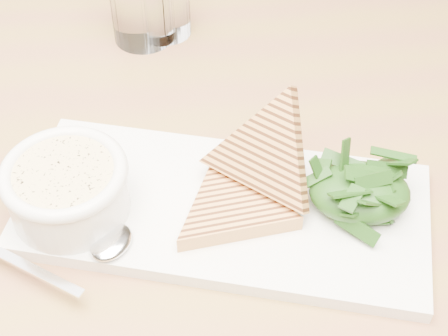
{
  "coord_description": "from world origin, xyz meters",
  "views": [
    {
      "loc": [
        0.2,
        -0.51,
        1.31
      ],
      "look_at": [
        0.19,
        -0.03,
        0.8
      ],
      "focal_mm": 55.0,
      "sensor_mm": 36.0,
      "label": 1
    }
  ],
  "objects_px": {
    "soup_bowl": "(68,193)",
    "glass_near": "(166,1)",
    "platter": "(223,209)",
    "table_top": "(102,186)"
  },
  "relations": [
    {
      "from": "platter",
      "to": "soup_bowl",
      "type": "distance_m",
      "value": 0.16
    },
    {
      "from": "platter",
      "to": "glass_near",
      "type": "xyz_separation_m",
      "value": [
        -0.09,
        0.33,
        0.04
      ]
    },
    {
      "from": "table_top",
      "to": "platter",
      "type": "xyz_separation_m",
      "value": [
        0.14,
        -0.05,
        0.03
      ]
    },
    {
      "from": "soup_bowl",
      "to": "platter",
      "type": "bearing_deg",
      "value": 3.91
    },
    {
      "from": "soup_bowl",
      "to": "glass_near",
      "type": "distance_m",
      "value": 0.34
    },
    {
      "from": "table_top",
      "to": "soup_bowl",
      "type": "height_order",
      "value": "soup_bowl"
    },
    {
      "from": "table_top",
      "to": "soup_bowl",
      "type": "xyz_separation_m",
      "value": [
        -0.02,
        -0.07,
        0.06
      ]
    },
    {
      "from": "soup_bowl",
      "to": "glass_near",
      "type": "height_order",
      "value": "glass_near"
    },
    {
      "from": "glass_near",
      "to": "soup_bowl",
      "type": "bearing_deg",
      "value": -101.74
    },
    {
      "from": "platter",
      "to": "soup_bowl",
      "type": "relative_size",
      "value": 3.51
    }
  ]
}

